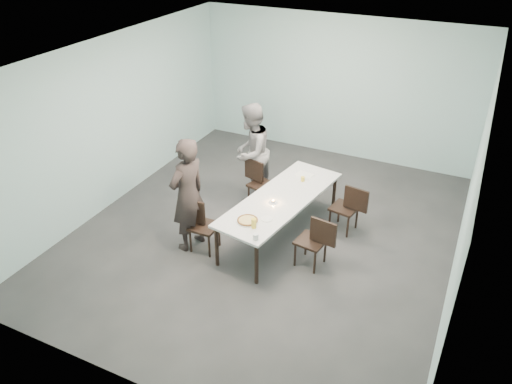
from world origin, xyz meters
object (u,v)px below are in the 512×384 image
at_px(table, 281,201).
at_px(amber_tumbler, 303,179).
at_px(water_tumbler, 256,237).
at_px(diner_far, 251,152).
at_px(chair_far_left, 259,180).
at_px(chair_far_right, 349,206).
at_px(chair_near_left, 200,222).
at_px(side_plate, 267,219).
at_px(tealight, 273,202).
at_px(beer_glass, 254,223).
at_px(chair_near_right, 316,239).
at_px(diner_near, 188,195).
at_px(pizza, 248,220).

relative_size(table, amber_tumbler, 33.90).
bearing_deg(water_tumbler, diner_far, 117.51).
distance_m(chair_far_left, chair_far_right, 1.75).
bearing_deg(chair_near_left, diner_far, 88.49).
distance_m(side_plate, amber_tumbler, 1.35).
bearing_deg(chair_near_left, tealight, 32.47).
relative_size(table, chair_near_left, 3.12).
bearing_deg(beer_glass, diner_far, 117.11).
xyz_separation_m(table, chair_near_left, (-1.03, -0.86, -0.19)).
height_order(side_plate, beer_glass, beer_glass).
xyz_separation_m(chair_far_right, diner_far, (-2.00, 0.36, 0.42)).
bearing_deg(side_plate, beer_glass, -104.73).
bearing_deg(diner_far, amber_tumbler, 74.06).
xyz_separation_m(chair_near_right, beer_glass, (-0.82, -0.46, 0.32)).
bearing_deg(chair_near_right, side_plate, 21.39).
height_order(table, water_tumbler, water_tumbler).
bearing_deg(beer_glass, diner_near, 175.14).
bearing_deg(diner_far, chair_near_left, -0.76).
bearing_deg(water_tumbler, tealight, 99.64).
relative_size(beer_glass, amber_tumbler, 1.88).
xyz_separation_m(chair_near_left, chair_far_left, (0.26, 1.64, 0.00)).
distance_m(chair_far_right, water_tumbler, 2.05).
xyz_separation_m(pizza, side_plate, (0.23, 0.18, -0.01)).
height_order(water_tumbler, tealight, water_tumbler).
bearing_deg(pizza, water_tumbler, -49.73).
bearing_deg(beer_glass, tealight, 91.81).
bearing_deg(amber_tumbler, chair_near_right, -60.20).
bearing_deg(diner_near, pizza, 104.29).
height_order(table, beer_glass, beer_glass).
bearing_deg(chair_far_left, chair_near_right, -23.60).
bearing_deg(diner_far, beer_glass, 26.62).
distance_m(chair_far_right, diner_far, 2.08).
bearing_deg(table, diner_near, -144.49).
distance_m(diner_near, beer_glass, 1.20).
height_order(chair_near_left, pizza, chair_near_left).
height_order(chair_near_right, pizza, chair_near_right).
relative_size(chair_far_left, water_tumbler, 9.67).
bearing_deg(chair_near_right, chair_near_left, 19.32).
bearing_deg(table, chair_far_right, 32.66).
bearing_deg(diner_near, chair_near_right, 113.98).
bearing_deg(diner_near, water_tumbler, 89.09).
height_order(chair_near_left, chair_far_right, same).
distance_m(chair_far_right, diner_near, 2.69).
height_order(table, chair_near_left, chair_near_left).
distance_m(chair_far_left, side_plate, 1.69).
bearing_deg(chair_far_right, pizza, 62.23).
relative_size(water_tumbler, amber_tumbler, 1.12).
bearing_deg(amber_tumbler, water_tumbler, -89.82).
distance_m(pizza, amber_tumbler, 1.56).
distance_m(pizza, side_plate, 0.29).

